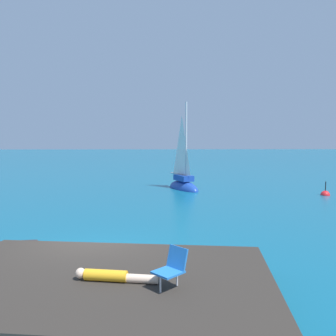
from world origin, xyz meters
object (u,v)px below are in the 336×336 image
object	(u,v)px
sailboat_near	(183,184)
beach_chair	(172,266)
person_sunbather	(112,276)
marker_buoy	(325,195)

from	to	relation	value
sailboat_near	beach_chair	size ratio (longest dim) A/B	8.12
person_sunbather	beach_chair	world-z (taller)	beach_chair
person_sunbather	beach_chair	bearing A→B (deg)	-5.89
beach_chair	marker_buoy	bearing A→B (deg)	-167.52
beach_chair	marker_buoy	size ratio (longest dim) A/B	0.71
sailboat_near	marker_buoy	xyz separation A→B (m)	(8.58, -2.74, -0.34)
sailboat_near	beach_chair	bearing A→B (deg)	-30.12
marker_buoy	sailboat_near	bearing A→B (deg)	162.32
person_sunbather	marker_buoy	xyz separation A→B (m)	(11.23, 14.53, -0.80)
sailboat_near	person_sunbather	xyz separation A→B (m)	(-2.65, -17.27, 0.45)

